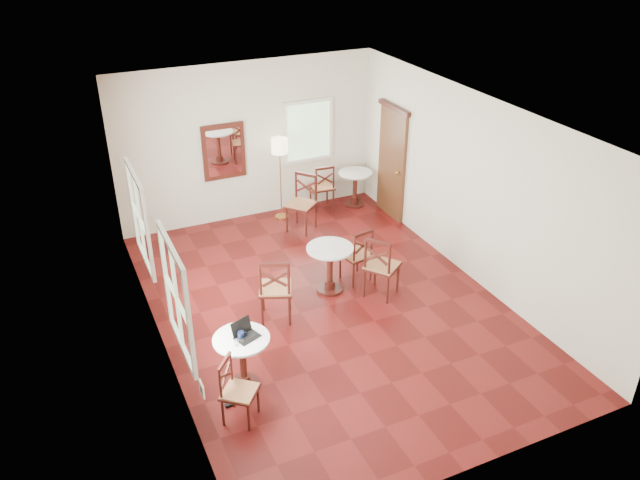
{
  "coord_description": "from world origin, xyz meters",
  "views": [
    {
      "loc": [
        -3.47,
        -7.28,
        5.53
      ],
      "look_at": [
        0.0,
        0.3,
        1.0
      ],
      "focal_mm": 35.61,
      "sensor_mm": 36.0,
      "label": 1
    }
  ],
  "objects_px": {
    "cafe_table_back": "(355,185)",
    "power_adapter": "(229,405)",
    "chair_mid_b": "(381,266)",
    "floor_lamp": "(280,151)",
    "mouse": "(243,340)",
    "chair_back_a": "(322,187)",
    "cafe_table_near": "(243,357)",
    "chair_back_b": "(302,203)",
    "chair_near_a": "(275,289)",
    "navy_mug": "(241,335)",
    "chair_near_b": "(238,391)",
    "chair_mid_a": "(357,255)",
    "laptop": "(245,333)",
    "water_glass": "(237,343)",
    "cafe_table_mid": "(330,264)"
  },
  "relations": [
    {
      "from": "cafe_table_back",
      "to": "power_adapter",
      "type": "relative_size",
      "value": 7.8
    },
    {
      "from": "chair_mid_b",
      "to": "power_adapter",
      "type": "xyz_separation_m",
      "value": [
        -2.92,
        -1.41,
        -0.5
      ]
    },
    {
      "from": "floor_lamp",
      "to": "mouse",
      "type": "distance_m",
      "value": 4.96
    },
    {
      "from": "chair_back_a",
      "to": "floor_lamp",
      "type": "bearing_deg",
      "value": 6.61
    },
    {
      "from": "cafe_table_near",
      "to": "chair_back_b",
      "type": "bearing_deg",
      "value": 57.15
    },
    {
      "from": "chair_near_a",
      "to": "navy_mug",
      "type": "bearing_deg",
      "value": 75.31
    },
    {
      "from": "cafe_table_near",
      "to": "chair_near_b",
      "type": "bearing_deg",
      "value": -114.21
    },
    {
      "from": "chair_mid_a",
      "to": "laptop",
      "type": "bearing_deg",
      "value": 23.52
    },
    {
      "from": "chair_near_b",
      "to": "chair_mid_a",
      "type": "bearing_deg",
      "value": -10.94
    },
    {
      "from": "cafe_table_back",
      "to": "chair_back_a",
      "type": "bearing_deg",
      "value": 169.06
    },
    {
      "from": "chair_mid_b",
      "to": "cafe_table_back",
      "type": "bearing_deg",
      "value": -56.71
    },
    {
      "from": "power_adapter",
      "to": "chair_back_b",
      "type": "bearing_deg",
      "value": 55.97
    },
    {
      "from": "chair_mid_a",
      "to": "water_glass",
      "type": "bearing_deg",
      "value": 24.03
    },
    {
      "from": "cafe_table_mid",
      "to": "laptop",
      "type": "distance_m",
      "value": 2.47
    },
    {
      "from": "cafe_table_near",
      "to": "chair_back_a",
      "type": "height_order",
      "value": "chair_back_a"
    },
    {
      "from": "chair_mid_a",
      "to": "water_glass",
      "type": "height_order",
      "value": "chair_mid_a"
    },
    {
      "from": "mouse",
      "to": "navy_mug",
      "type": "bearing_deg",
      "value": 63.67
    },
    {
      "from": "chair_mid_a",
      "to": "cafe_table_back",
      "type": "bearing_deg",
      "value": -127.58
    },
    {
      "from": "mouse",
      "to": "power_adapter",
      "type": "height_order",
      "value": "mouse"
    },
    {
      "from": "cafe_table_near",
      "to": "power_adapter",
      "type": "bearing_deg",
      "value": -136.66
    },
    {
      "from": "chair_near_b",
      "to": "chair_back_a",
      "type": "height_order",
      "value": "chair_back_a"
    },
    {
      "from": "chair_mid_a",
      "to": "chair_mid_b",
      "type": "relative_size",
      "value": 0.9
    },
    {
      "from": "chair_near_b",
      "to": "mouse",
      "type": "bearing_deg",
      "value": 12.85
    },
    {
      "from": "chair_back_b",
      "to": "power_adapter",
      "type": "height_order",
      "value": "chair_back_b"
    },
    {
      "from": "chair_near_b",
      "to": "navy_mug",
      "type": "height_order",
      "value": "chair_near_b"
    },
    {
      "from": "navy_mug",
      "to": "chair_mid_b",
      "type": "bearing_deg",
      "value": 23.32
    },
    {
      "from": "floor_lamp",
      "to": "chair_mid_a",
      "type": "bearing_deg",
      "value": -84.35
    },
    {
      "from": "chair_back_a",
      "to": "power_adapter",
      "type": "relative_size",
      "value": 10.34
    },
    {
      "from": "chair_mid_a",
      "to": "mouse",
      "type": "height_order",
      "value": "chair_mid_a"
    },
    {
      "from": "floor_lamp",
      "to": "mouse",
      "type": "bearing_deg",
      "value": -116.82
    },
    {
      "from": "cafe_table_mid",
      "to": "chair_back_b",
      "type": "distance_m",
      "value": 2.17
    },
    {
      "from": "water_glass",
      "to": "laptop",
      "type": "bearing_deg",
      "value": 42.28
    },
    {
      "from": "chair_near_b",
      "to": "cafe_table_near",
      "type": "bearing_deg",
      "value": 15.81
    },
    {
      "from": "water_glass",
      "to": "power_adapter",
      "type": "height_order",
      "value": "water_glass"
    },
    {
      "from": "chair_back_b",
      "to": "cafe_table_near",
      "type": "bearing_deg",
      "value": -73.13
    },
    {
      "from": "chair_back_a",
      "to": "power_adapter",
      "type": "distance_m",
      "value": 5.78
    },
    {
      "from": "laptop",
      "to": "cafe_table_mid",
      "type": "bearing_deg",
      "value": 17.79
    },
    {
      "from": "cafe_table_near",
      "to": "chair_mid_b",
      "type": "relative_size",
      "value": 0.72
    },
    {
      "from": "chair_back_a",
      "to": "chair_near_b",
      "type": "bearing_deg",
      "value": 60.5
    },
    {
      "from": "cafe_table_near",
      "to": "floor_lamp",
      "type": "distance_m",
      "value": 4.95
    },
    {
      "from": "chair_near_b",
      "to": "water_glass",
      "type": "bearing_deg",
      "value": 20.88
    },
    {
      "from": "chair_back_a",
      "to": "chair_back_b",
      "type": "distance_m",
      "value": 0.98
    },
    {
      "from": "chair_near_a",
      "to": "mouse",
      "type": "relative_size",
      "value": 12.24
    },
    {
      "from": "chair_back_b",
      "to": "mouse",
      "type": "distance_m",
      "value": 4.46
    },
    {
      "from": "chair_near_a",
      "to": "chair_back_b",
      "type": "xyz_separation_m",
      "value": [
        1.48,
        2.5,
        0.01
      ]
    },
    {
      "from": "floor_lamp",
      "to": "power_adapter",
      "type": "height_order",
      "value": "floor_lamp"
    },
    {
      "from": "cafe_table_near",
      "to": "water_glass",
      "type": "distance_m",
      "value": 0.36
    },
    {
      "from": "cafe_table_back",
      "to": "chair_back_b",
      "type": "height_order",
      "value": "chair_back_b"
    },
    {
      "from": "chair_mid_a",
      "to": "chair_back_a",
      "type": "height_order",
      "value": "chair_back_a"
    },
    {
      "from": "floor_lamp",
      "to": "navy_mug",
      "type": "xyz_separation_m",
      "value": [
        -2.22,
        -4.33,
        -0.56
      ]
    }
  ]
}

